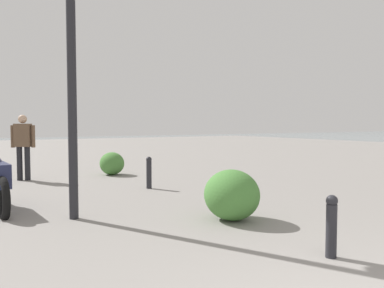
% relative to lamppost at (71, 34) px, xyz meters
% --- Properties ---
extents(lamppost, '(0.98, 0.28, 4.34)m').
position_rel_lamppost_xyz_m(lamppost, '(0.00, 0.00, 0.00)').
color(lamppost, '#232328').
rests_on(lamppost, ground).
extents(pedestrian, '(0.40, 0.56, 1.71)m').
position_rel_lamppost_xyz_m(pedestrian, '(4.80, 0.09, -1.87)').
color(pedestrian, black).
rests_on(pedestrian, ground).
extents(bollard_near, '(0.13, 0.13, 0.70)m').
position_rel_lamppost_xyz_m(bollard_near, '(-3.25, -2.00, -2.49)').
color(bollard_near, '#232328').
rests_on(bollard_near, ground).
extents(bollard_mid, '(0.13, 0.13, 0.73)m').
position_rel_lamppost_xyz_m(bollard_mid, '(1.95, -2.18, -2.48)').
color(bollard_mid, '#232328').
rests_on(bollard_mid, ground).
extents(shrub_low, '(0.77, 0.69, 0.66)m').
position_rel_lamppost_xyz_m(shrub_low, '(4.65, -2.25, -2.53)').
color(shrub_low, '#477F38').
rests_on(shrub_low, ground).
extents(shrub_round, '(0.92, 0.83, 0.78)m').
position_rel_lamppost_xyz_m(shrub_round, '(-1.34, -2.06, -2.47)').
color(shrub_round, '#477F38').
rests_on(shrub_round, ground).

